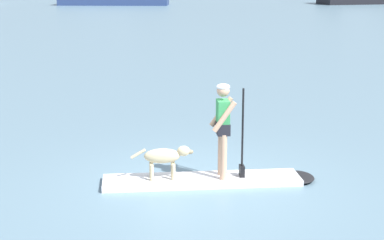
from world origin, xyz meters
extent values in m
plane|color=slate|center=(0.00, 0.00, 0.00)|extent=(400.00, 400.00, 0.00)
cube|color=silver|center=(0.00, 0.00, 0.05)|extent=(3.51, 0.99, 0.10)
ellipsoid|color=black|center=(1.73, -0.13, 0.05)|extent=(0.61, 0.73, 0.10)
cylinder|color=tan|center=(0.37, 0.10, 0.50)|extent=(0.12, 0.12, 0.81)
cylinder|color=tan|center=(0.35, -0.16, 0.50)|extent=(0.12, 0.12, 0.81)
cube|color=black|center=(0.36, -0.03, 0.99)|extent=(0.25, 0.38, 0.20)
cube|color=#338C4C|center=(0.36, -0.03, 1.19)|extent=(0.23, 0.35, 0.57)
sphere|color=tan|center=(0.36, -0.03, 1.65)|extent=(0.22, 0.22, 0.22)
ellipsoid|color=white|center=(0.36, -0.03, 1.71)|extent=(0.23, 0.23, 0.11)
cylinder|color=tan|center=(0.37, 0.16, 1.23)|extent=(0.42, 0.12, 0.54)
cylinder|color=tan|center=(0.34, -0.22, 1.23)|extent=(0.42, 0.12, 0.54)
cylinder|color=black|center=(0.71, -0.05, 0.89)|extent=(0.04, 0.04, 1.58)
cube|color=black|center=(0.71, -0.05, 0.20)|extent=(0.09, 0.19, 0.20)
ellipsoid|color=#CCB78C|center=(-0.69, 0.05, 0.52)|extent=(0.64, 0.27, 0.26)
ellipsoid|color=#CCB78C|center=(-0.32, 0.02, 0.60)|extent=(0.23, 0.18, 0.18)
ellipsoid|color=gray|center=(-0.21, 0.02, 0.58)|extent=(0.13, 0.09, 0.08)
cylinder|color=#CCB78C|center=(-1.10, 0.09, 0.57)|extent=(0.27, 0.07, 0.18)
cylinder|color=#CCB78C|center=(-0.50, 0.12, 0.24)|extent=(0.07, 0.07, 0.29)
cylinder|color=#CCB78C|center=(-0.51, -0.04, 0.24)|extent=(0.07, 0.07, 0.29)
cylinder|color=#CCB78C|center=(-0.87, 0.15, 0.24)|extent=(0.07, 0.07, 0.29)
cylinder|color=#CCB78C|center=(-0.89, -0.01, 0.24)|extent=(0.07, 0.07, 0.29)
camera|label=1|loc=(-1.93, -9.93, 3.60)|focal=56.82mm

